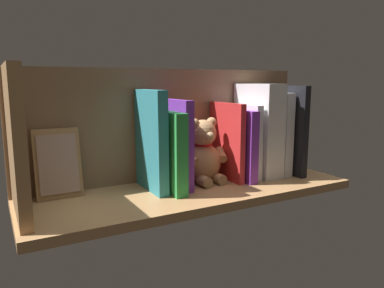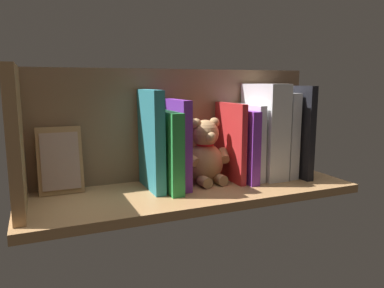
{
  "view_description": "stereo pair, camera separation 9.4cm",
  "coord_description": "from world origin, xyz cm",
  "px_view_note": "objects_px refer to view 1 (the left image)",
  "views": [
    {
      "loc": [
        44.95,
        81.29,
        27.35
      ],
      "look_at": [
        0.0,
        0.0,
        11.64
      ],
      "focal_mm": 34.43,
      "sensor_mm": 36.0,
      "label": 1
    },
    {
      "loc": [
        36.5,
        85.42,
        27.35
      ],
      "look_at": [
        0.0,
        0.0,
        11.64
      ],
      "focal_mm": 34.43,
      "sensor_mm": 36.0,
      "label": 2
    }
  ],
  "objects_px": {
    "teddy_bear": "(203,154)",
    "picture_frame_leaning": "(58,164)",
    "dictionary_thick_white": "(258,130)",
    "book_0": "(284,139)"
  },
  "relations": [
    {
      "from": "dictionary_thick_white",
      "to": "teddy_bear",
      "type": "height_order",
      "value": "dictionary_thick_white"
    },
    {
      "from": "dictionary_thick_white",
      "to": "book_0",
      "type": "bearing_deg",
      "value": -173.85
    },
    {
      "from": "picture_frame_leaning",
      "to": "dictionary_thick_white",
      "type": "bearing_deg",
      "value": 174.2
    },
    {
      "from": "picture_frame_leaning",
      "to": "book_0",
      "type": "bearing_deg",
      "value": 176.22
    },
    {
      "from": "dictionary_thick_white",
      "to": "picture_frame_leaning",
      "type": "height_order",
      "value": "dictionary_thick_white"
    },
    {
      "from": "dictionary_thick_white",
      "to": "picture_frame_leaning",
      "type": "distance_m",
      "value": 0.56
    },
    {
      "from": "book_0",
      "to": "dictionary_thick_white",
      "type": "xyz_separation_m",
      "value": [
        0.11,
        0.01,
        0.04
      ]
    },
    {
      "from": "book_0",
      "to": "dictionary_thick_white",
      "type": "relative_size",
      "value": 0.73
    },
    {
      "from": "teddy_bear",
      "to": "picture_frame_leaning",
      "type": "xyz_separation_m",
      "value": [
        0.37,
        -0.05,
        0.0
      ]
    },
    {
      "from": "teddy_bear",
      "to": "picture_frame_leaning",
      "type": "bearing_deg",
      "value": -9.66
    }
  ]
}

